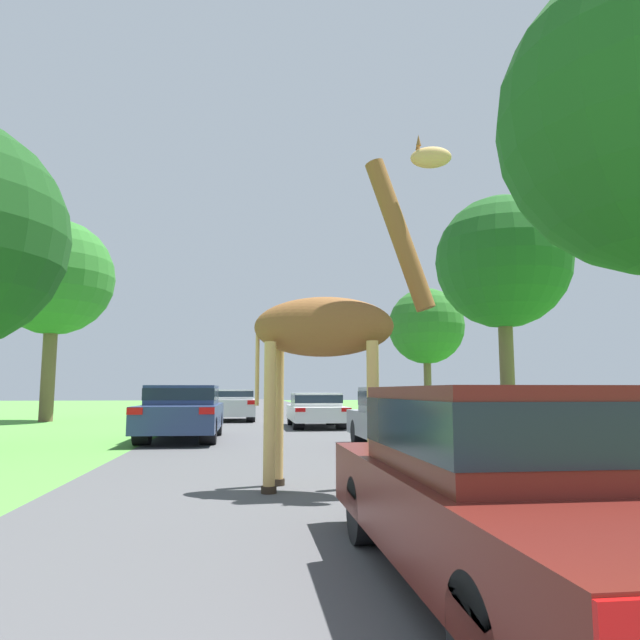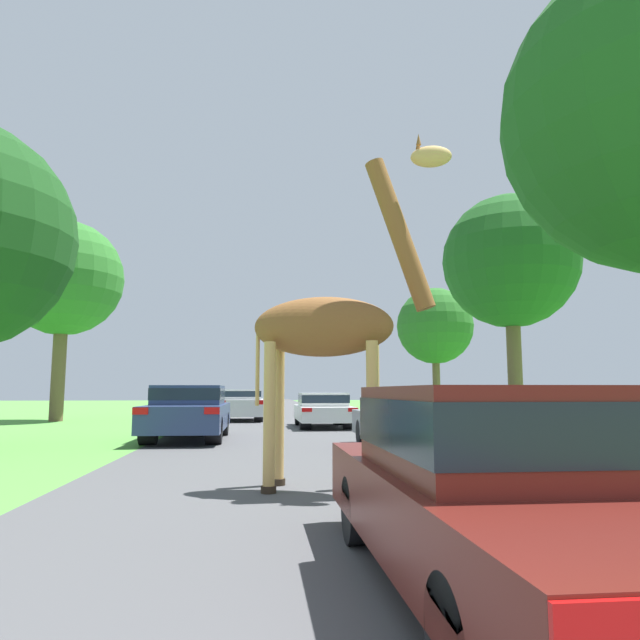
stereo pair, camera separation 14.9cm
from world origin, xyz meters
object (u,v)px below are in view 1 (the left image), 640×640
tree_centre_back (54,278)px  tree_right_cluster (426,327)px  car_queue_right (400,416)px  car_lead_maroon (515,482)px  giraffe_near_road (334,325)px  car_far_ahead (183,411)px  tree_left_edge (503,263)px  car_queue_left (234,404)px  car_verge_right (316,409)px

tree_centre_back → tree_right_cluster: size_ratio=1.29×
car_queue_right → car_lead_maroon: bearing=-100.4°
giraffe_near_road → tree_centre_back: bearing=-138.7°
car_lead_maroon → car_far_ahead: car_far_ahead is taller
giraffe_near_road → tree_right_cluster: tree_right_cluster is taller
car_lead_maroon → tree_centre_back: 24.90m
car_queue_right → tree_left_edge: tree_left_edge is taller
car_lead_maroon → car_queue_right: bearing=79.6°
giraffe_near_road → car_queue_right: 5.63m
car_lead_maroon → car_queue_right: car_queue_right is taller
giraffe_near_road → car_queue_left: 17.98m
car_verge_right → tree_centre_back: 13.26m
car_verge_right → tree_right_cluster: bearing=51.8°
giraffe_near_road → car_queue_left: size_ratio=1.18×
tree_left_edge → tree_centre_back: tree_centre_back is taller
tree_right_cluster → car_queue_left: bearing=-157.8°
giraffe_near_road → car_far_ahead: size_ratio=1.02×
giraffe_near_road → car_queue_left: bearing=-161.1°
car_queue_right → tree_centre_back: 18.52m
giraffe_near_road → car_lead_maroon: (0.61, -3.94, -1.48)m
car_queue_left → giraffe_near_road: bearing=-84.4°
car_lead_maroon → giraffe_near_road: bearing=98.8°
car_queue_left → car_queue_right: bearing=-72.8°
car_queue_left → tree_right_cluster: tree_right_cluster is taller
tree_left_edge → car_verge_right: bearing=158.3°
car_queue_right → tree_right_cluster: size_ratio=0.62×
car_far_ahead → giraffe_near_road: bearing=-70.5°
car_queue_left → tree_right_cluster: size_ratio=0.60×
giraffe_near_road → car_verge_right: bearing=-172.4°
car_queue_left → tree_left_edge: (9.18, -7.29, 4.91)m
car_verge_right → tree_centre_back: bearing=154.9°
tree_centre_back → car_queue_left: bearing=-1.8°
car_verge_right → tree_left_edge: bearing=-21.7°
car_far_ahead → tree_centre_back: bearing=124.1°
car_queue_left → tree_centre_back: bearing=178.2°
car_queue_right → car_far_ahead: bearing=148.4°
car_queue_right → car_verge_right: 8.08m
car_lead_maroon → car_queue_right: (1.63, 8.90, 0.03)m
tree_right_cluster → car_lead_maroon: bearing=-106.6°
car_far_ahead → tree_left_edge: (10.28, 2.45, 4.86)m
car_queue_right → car_queue_left: car_queue_right is taller
car_far_ahead → tree_left_edge: size_ratio=0.60×
giraffe_near_road → tree_centre_back: (-9.63, 18.09, 4.01)m
car_queue_right → tree_centre_back: size_ratio=0.48×
car_verge_right → car_lead_maroon: bearing=-92.3°
tree_left_edge → giraffe_near_road: bearing=-125.1°
car_queue_left → tree_left_edge: bearing=-38.5°
giraffe_near_road → car_verge_right: giraffe_near_road is taller
car_verge_right → tree_centre_back: (-10.91, 5.11, 5.53)m
car_queue_right → tree_right_cluster: (6.11, 17.00, 4.01)m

